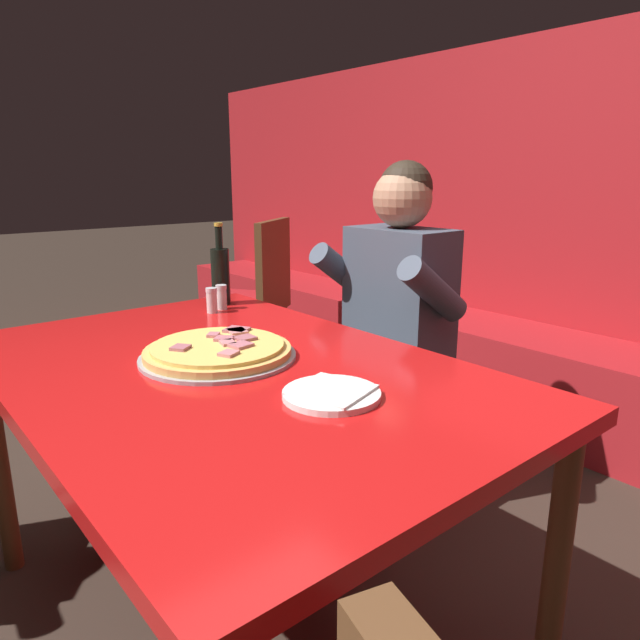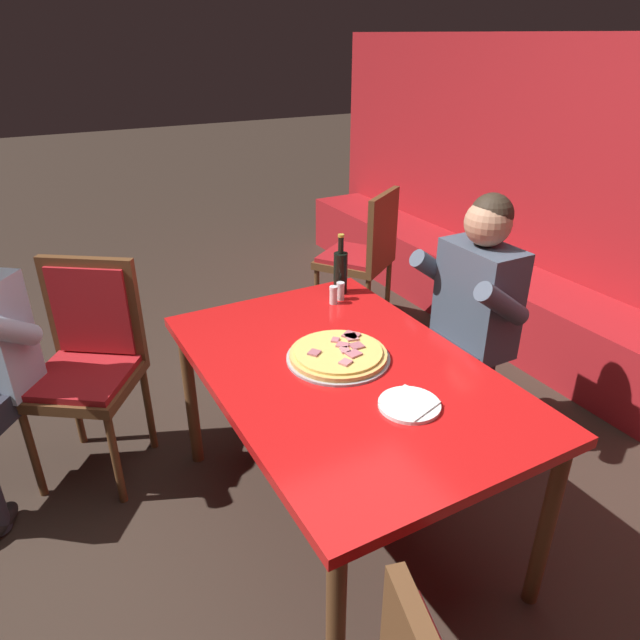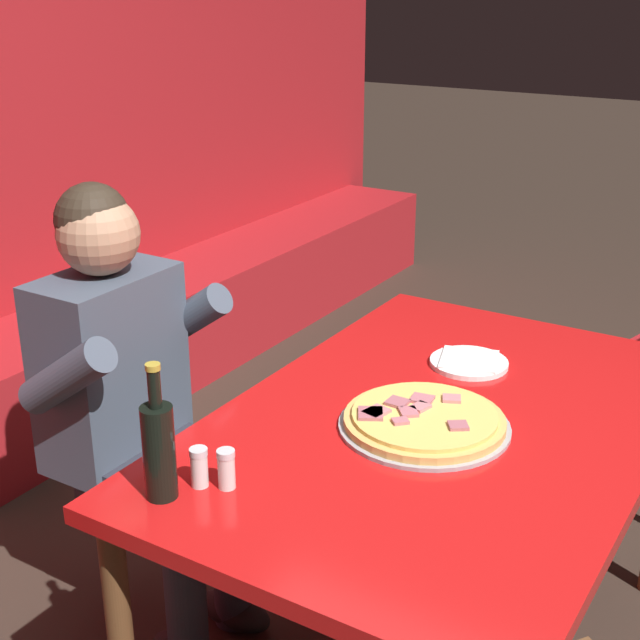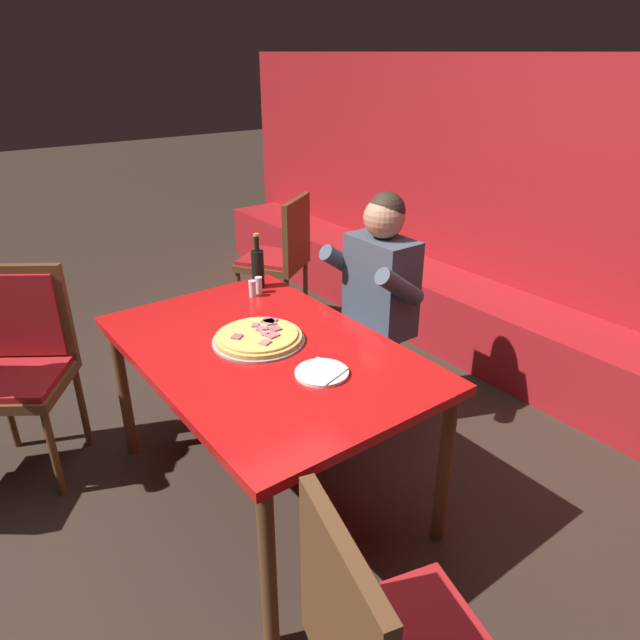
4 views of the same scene
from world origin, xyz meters
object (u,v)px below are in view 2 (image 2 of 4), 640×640
Objects in this scene: plate_white_paper at (409,404)px; shaker_parmesan at (333,296)px; beer_bottle at (340,271)px; shaker_black_pepper at (340,292)px; main_dining_table at (343,384)px; pizza at (338,355)px; dining_chair_by_booth at (88,355)px; dining_chair_side_aisle at (365,250)px; diner_seated_blue_shirt at (462,316)px.

plate_white_paper is 0.85m from shaker_parmesan.
beer_bottle is 3.40× the size of shaker_black_pepper.
main_dining_table is 0.11m from pizza.
shaker_black_pepper is at bearing 150.66° from main_dining_table.
beer_bottle is at bearing 75.60° from dining_chair_by_booth.
shaker_black_pepper is 1.25m from dining_chair_side_aisle.
main_dining_table is at bearing 41.94° from dining_chair_by_booth.
diner_seated_blue_shirt is at bearing 66.58° from dining_chair_by_booth.
dining_chair_by_booth is at bearing -113.42° from diner_seated_blue_shirt.
beer_bottle is at bearing 148.89° from pizza.
dining_chair_side_aisle is at bearing 144.57° from main_dining_table.
pizza is 0.31× the size of diner_seated_blue_shirt.
diner_seated_blue_shirt is at bearing 127.01° from plate_white_paper.
dining_chair_by_booth is (-0.83, -0.82, -0.20)m from pizza.
main_dining_table is at bearing -35.43° from dining_chair_side_aisle.
dining_chair_by_booth is (0.60, -1.87, 0.01)m from dining_chair_side_aisle.
dining_chair_by_booth is at bearing -135.45° from pizza.
dining_chair_side_aisle is at bearing 107.78° from dining_chair_by_booth.
beer_bottle is 0.61m from diner_seated_blue_shirt.
shaker_parmesan is 0.08× the size of dining_chair_by_booth.
shaker_parmesan is at bearing -119.33° from diner_seated_blue_shirt.
pizza is at bearing -27.68° from shaker_parmesan.
shaker_parmesan is at bearing 69.75° from dining_chair_by_booth.
plate_white_paper is at bearing -12.46° from shaker_parmesan.
main_dining_table is at bearing -168.75° from plate_white_paper.
plate_white_paper is at bearing -28.82° from dining_chair_side_aisle.
shaker_black_pepper is (-0.47, 0.28, 0.02)m from pizza.
beer_bottle is 3.40× the size of shaker_parmesan.
beer_bottle is at bearing -39.05° from dining_chair_side_aisle.
main_dining_table is at bearing -74.62° from diner_seated_blue_shirt.
main_dining_table is 1.45× the size of dining_chair_by_booth.
diner_seated_blue_shirt reaches higher than shaker_black_pepper.
shaker_parmesan reaches higher than main_dining_table.
diner_seated_blue_shirt is 1.26× the size of dining_chair_by_booth.
pizza is (-0.06, 0.01, 0.09)m from main_dining_table.
dining_chair_side_aisle is (-0.96, 0.76, -0.23)m from shaker_black_pepper.
shaker_parmesan is (-0.44, 0.23, 0.02)m from pizza.
diner_seated_blue_shirt reaches higher than dining_chair_side_aisle.
beer_bottle is at bearing 150.60° from main_dining_table.
shaker_parmesan is 1.14m from dining_chair_by_booth.
dining_chair_by_booth reaches higher than pizza.
shaker_parmesan is 0.61m from diner_seated_blue_shirt.
shaker_black_pepper is 0.58m from diner_seated_blue_shirt.
shaker_black_pepper is 0.09× the size of dining_chair_side_aisle.
shaker_black_pepper is 0.08× the size of dining_chair_by_booth.
plate_white_paper is at bearing -16.60° from beer_bottle.
shaker_black_pepper is at bearing 71.73° from dining_chair_by_booth.
dining_chair_side_aisle is (-1.82, 1.00, -0.20)m from plate_white_paper.
diner_seated_blue_shirt reaches higher than plate_white_paper.
shaker_parmesan is 0.06m from shaker_black_pepper.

